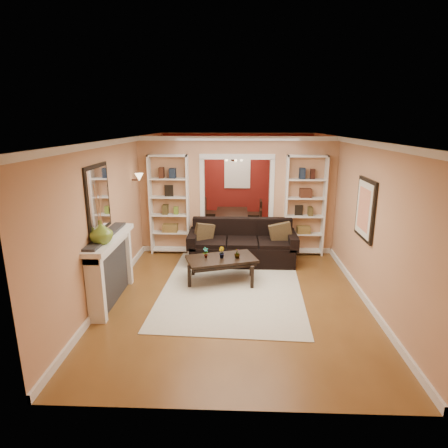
{
  "coord_description": "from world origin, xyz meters",
  "views": [
    {
      "loc": [
        0.03,
        -7.35,
        2.98
      ],
      "look_at": [
        -0.22,
        -0.8,
        1.21
      ],
      "focal_mm": 30.0,
      "sensor_mm": 36.0,
      "label": 1
    }
  ],
  "objects_px": {
    "coffee_table": "(221,270)",
    "bookshelf_left": "(169,205)",
    "sofa": "(242,242)",
    "dining_table": "(233,223)",
    "fireplace": "(113,269)",
    "bookshelf_right": "(305,206)"
  },
  "relations": [
    {
      "from": "sofa",
      "to": "dining_table",
      "type": "bearing_deg",
      "value": 95.94
    },
    {
      "from": "bookshelf_left",
      "to": "dining_table",
      "type": "xyz_separation_m",
      "value": [
        1.44,
        1.75,
        -0.87
      ]
    },
    {
      "from": "sofa",
      "to": "bookshelf_right",
      "type": "bearing_deg",
      "value": 22.24
    },
    {
      "from": "bookshelf_right",
      "to": "sofa",
      "type": "bearing_deg",
      "value": -157.76
    },
    {
      "from": "fireplace",
      "to": "sofa",
      "type": "bearing_deg",
      "value": 41.27
    },
    {
      "from": "sofa",
      "to": "bookshelf_right",
      "type": "distance_m",
      "value": 1.68
    },
    {
      "from": "bookshelf_left",
      "to": "fireplace",
      "type": "height_order",
      "value": "bookshelf_left"
    },
    {
      "from": "coffee_table",
      "to": "fireplace",
      "type": "xyz_separation_m",
      "value": [
        -1.81,
        -0.88,
        0.34
      ]
    },
    {
      "from": "sofa",
      "to": "bookshelf_left",
      "type": "bearing_deg",
      "value": 160.97
    },
    {
      "from": "coffee_table",
      "to": "bookshelf_left",
      "type": "xyz_separation_m",
      "value": [
        -1.27,
        1.65,
        0.91
      ]
    },
    {
      "from": "sofa",
      "to": "dining_table",
      "type": "xyz_separation_m",
      "value": [
        -0.24,
        2.33,
        -0.18
      ]
    },
    {
      "from": "coffee_table",
      "to": "dining_table",
      "type": "height_order",
      "value": "dining_table"
    },
    {
      "from": "coffee_table",
      "to": "fireplace",
      "type": "distance_m",
      "value": 2.04
    },
    {
      "from": "bookshelf_left",
      "to": "fireplace",
      "type": "xyz_separation_m",
      "value": [
        -0.54,
        -2.53,
        -0.57
      ]
    },
    {
      "from": "fireplace",
      "to": "dining_table",
      "type": "relative_size",
      "value": 1.07
    },
    {
      "from": "sofa",
      "to": "dining_table",
      "type": "height_order",
      "value": "sofa"
    },
    {
      "from": "bookshelf_right",
      "to": "fireplace",
      "type": "height_order",
      "value": "bookshelf_right"
    },
    {
      "from": "bookshelf_right",
      "to": "coffee_table",
      "type": "bearing_deg",
      "value": -137.83
    },
    {
      "from": "bookshelf_left",
      "to": "bookshelf_right",
      "type": "xyz_separation_m",
      "value": [
        3.1,
        0.0,
        0.0
      ]
    },
    {
      "from": "bookshelf_right",
      "to": "dining_table",
      "type": "relative_size",
      "value": 1.45
    },
    {
      "from": "fireplace",
      "to": "bookshelf_right",
      "type": "bearing_deg",
      "value": 34.8
    },
    {
      "from": "bookshelf_left",
      "to": "bookshelf_right",
      "type": "relative_size",
      "value": 1.0
    }
  ]
}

